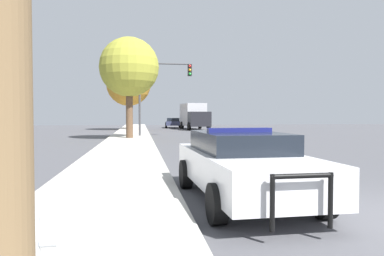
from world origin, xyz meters
The scene contains 8 objects.
sidewalk_left centered at (-5.10, 0.00, 0.07)m, with size 3.00×110.00×0.13m.
police_car centered at (-2.37, 1.69, 0.74)m, with size 2.22×5.02×1.46m.
fire_hydrant centered at (-5.51, -1.82, 0.52)m, with size 0.55×0.24×0.73m.
traffic_light centered at (-2.87, 22.90, 4.07)m, with size 4.04×0.35×5.59m.
car_background_distant centered at (-0.19, 41.86, 0.69)m, with size 2.23×4.44×1.27m.
box_truck centered at (1.76, 36.78, 1.58)m, with size 2.76×7.17×2.97m.
tree_sidewalk_mid centered at (-5.10, 20.21, 4.91)m, with size 4.03×4.03×6.83m.
tree_sidewalk_far centered at (-5.57, 35.28, 5.00)m, with size 4.75×4.75×7.26m.
Camera 1 is at (-4.43, -5.61, 1.74)m, focal length 35.00 mm.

